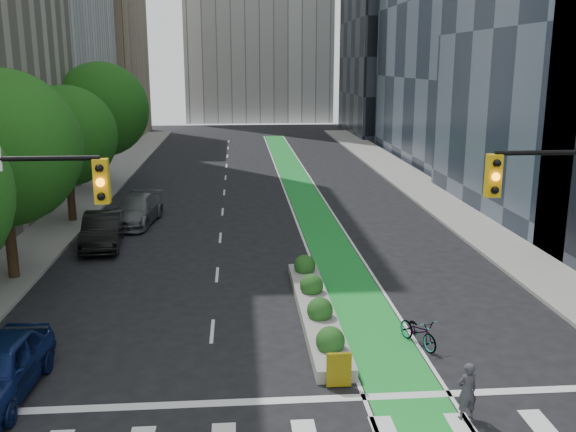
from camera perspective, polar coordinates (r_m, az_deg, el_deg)
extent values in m
plane|color=black|center=(17.11, 1.33, -18.02)|extent=(160.00, 160.00, 0.00)
cube|color=gray|center=(41.77, -18.67, 0.53)|extent=(3.60, 90.00, 0.15)
cube|color=gray|center=(42.63, 13.78, 1.11)|extent=(3.60, 90.00, 0.15)
cube|color=#1A9330|center=(45.62, 1.24, 2.22)|extent=(2.20, 70.00, 0.01)
cube|color=tan|center=(82.69, -18.16, 15.69)|extent=(14.00, 16.00, 26.00)
cube|color=black|center=(85.42, 10.50, 16.70)|extent=(14.00, 18.00, 28.00)
cylinder|color=black|center=(28.87, -23.57, -0.50)|extent=(0.44, 0.44, 5.04)
sphere|color=#184C10|center=(28.34, -24.15, 5.52)|extent=(6.40, 6.40, 6.40)
cylinder|color=black|center=(38.30, -18.81, 2.71)|extent=(0.44, 0.44, 4.48)
sphere|color=#184C10|center=(37.92, -19.12, 6.75)|extent=(5.60, 5.60, 5.60)
cylinder|color=black|center=(47.88, -15.99, 5.35)|extent=(0.44, 0.44, 5.15)
sphere|color=#184C10|center=(47.57, -16.24, 9.08)|extent=(6.60, 6.60, 6.60)
cube|color=gold|center=(15.57, -16.24, 2.99)|extent=(0.34, 0.28, 1.05)
sphere|color=orange|center=(15.41, -16.35, 2.88)|extent=(0.20, 0.20, 0.20)
cube|color=gold|center=(16.47, 17.79, 3.43)|extent=(0.34, 0.28, 1.05)
sphere|color=orange|center=(16.32, 18.00, 3.33)|extent=(0.20, 0.20, 0.20)
cube|color=gray|center=(23.38, 2.52, -8.47)|extent=(1.20, 10.00, 0.40)
cube|color=yellow|center=(18.54, 4.55, -13.46)|extent=(0.70, 0.12, 1.00)
sphere|color=#194C19|center=(20.01, 3.78, -11.02)|extent=(0.90, 0.90, 0.90)
sphere|color=#194C19|center=(22.29, 2.85, -8.36)|extent=(0.90, 0.90, 0.90)
sphere|color=#194C19|center=(24.61, 2.10, -6.20)|extent=(0.90, 0.90, 0.90)
sphere|color=#194C19|center=(26.96, 1.49, -4.41)|extent=(0.90, 0.90, 0.90)
imported|color=gray|center=(21.45, 11.52, -10.00)|extent=(1.28, 1.97, 0.98)
imported|color=#38323C|center=(17.56, 15.61, -14.76)|extent=(0.63, 0.47, 1.56)
imported|color=black|center=(33.07, -16.16, -1.22)|extent=(2.26, 5.24, 1.68)
imported|color=#525356|center=(37.24, -13.36, 0.49)|extent=(2.88, 5.66, 1.57)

